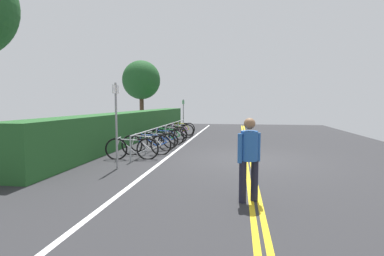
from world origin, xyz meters
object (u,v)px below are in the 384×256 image
(sign_post_near, at_px, (116,118))
(tree_mid, at_px, (141,80))
(bicycle_9, at_px, (181,128))
(bicycle_3, at_px, (159,140))
(bicycle_8, at_px, (179,130))
(bicycle_4, at_px, (166,137))
(bicycle_5, at_px, (169,135))
(bicycle_2, at_px, (153,142))
(bicycle_7, at_px, (178,131))
(sign_post_far, at_px, (183,112))
(pedestrian, at_px, (249,154))
(bicycle_1, at_px, (147,145))
(bike_rack, at_px, (165,129))
(bicycle_6, at_px, (172,133))
(bicycle_0, at_px, (132,149))

(sign_post_near, height_order, tree_mid, tree_mid)
(bicycle_9, bearing_deg, bicycle_3, -179.39)
(bicycle_8, distance_m, bicycle_9, 0.79)
(bicycle_4, xyz_separation_m, bicycle_5, (0.84, 0.02, -0.01))
(sign_post_near, bearing_deg, bicycle_3, -1.61)
(bicycle_2, height_order, bicycle_7, bicycle_7)
(bicycle_5, xyz_separation_m, sign_post_far, (5.05, 0.26, 0.93))
(bicycle_8, relative_size, bicycle_9, 0.97)
(sign_post_far, bearing_deg, bicycle_7, -174.62)
(bicycle_2, relative_size, pedestrian, 1.07)
(bicycle_7, distance_m, tree_mid, 8.40)
(sign_post_far, bearing_deg, tree_mid, 50.20)
(bicycle_7, bearing_deg, bicycle_2, 178.85)
(bicycle_7, bearing_deg, bicycle_1, 179.25)
(bike_rack, distance_m, bicycle_7, 2.18)
(bike_rack, height_order, bicycle_2, bike_rack)
(pedestrian, bearing_deg, bicycle_1, 37.04)
(bicycle_1, distance_m, bicycle_5, 3.53)
(bicycle_5, relative_size, sign_post_far, 0.85)
(bicycle_4, bearing_deg, sign_post_far, 2.73)
(bicycle_4, xyz_separation_m, bicycle_6, (1.82, 0.12, -0.00))
(bike_rack, xyz_separation_m, sign_post_far, (5.47, 0.16, 0.62))
(sign_post_far, bearing_deg, bicycle_4, -177.27)
(bicycle_2, bearing_deg, bike_rack, 1.57)
(bicycle_1, distance_m, bicycle_2, 0.88)
(bicycle_3, bearing_deg, bicycle_7, -1.41)
(bicycle_2, height_order, bicycle_8, bicycle_2)
(bike_rack, relative_size, sign_post_far, 4.34)
(pedestrian, relative_size, tree_mid, 0.32)
(sign_post_near, bearing_deg, bicycle_6, -0.46)
(bicycle_2, relative_size, bicycle_7, 0.98)
(bicycle_4, distance_m, sign_post_far, 5.97)
(sign_post_far, distance_m, tree_mid, 5.55)
(bicycle_8, bearing_deg, pedestrian, -162.00)
(bicycle_3, distance_m, bicycle_8, 4.49)
(bicycle_3, xyz_separation_m, pedestrian, (-6.40, -3.50, 0.60))
(sign_post_far, bearing_deg, bike_rack, -178.30)
(bike_rack, height_order, bicycle_4, bike_rack)
(bicycle_2, height_order, bicycle_3, bicycle_2)
(bicycle_3, distance_m, bicycle_9, 5.27)
(bicycle_5, distance_m, sign_post_far, 5.14)
(bicycle_4, xyz_separation_m, bicycle_9, (4.36, 0.11, 0.01))
(pedestrian, height_order, sign_post_near, sign_post_near)
(bicycle_2, xyz_separation_m, bicycle_6, (3.63, 0.06, -0.00))
(bicycle_3, relative_size, tree_mid, 0.33)
(bicycle_8, bearing_deg, bicycle_1, -179.54)
(bicycle_3, height_order, tree_mid, tree_mid)
(bicycle_5, distance_m, bicycle_8, 2.73)
(bicycle_9, xyz_separation_m, tree_mid, (4.76, 4.04, 3.23))
(bicycle_0, distance_m, bicycle_2, 1.81)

